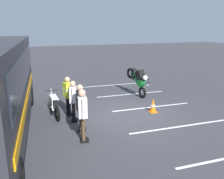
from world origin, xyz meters
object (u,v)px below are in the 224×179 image
stunt_motorcycle (138,79)px  traffic_cone (153,106)px  spectator_centre (73,98)px  parked_motorcycle_silver (54,104)px  spectator_left (80,104)px  spectator_far_left (83,111)px  spectator_right (68,93)px

stunt_motorcycle → traffic_cone: stunt_motorcycle is taller
spectator_centre → parked_motorcycle_silver: 1.29m
spectator_centre → stunt_motorcycle: 4.69m
spectator_left → spectator_far_left: bearing=171.6°
parked_motorcycle_silver → traffic_cone: (-1.15, -4.16, -0.18)m
spectator_right → traffic_cone: bearing=-103.6°
spectator_left → spectator_centre: (0.99, 0.05, -0.05)m
spectator_left → parked_motorcycle_silver: size_ratio=0.85×
spectator_left → parked_motorcycle_silver: 2.18m
traffic_cone → spectator_centre: bearing=87.7°
spectator_right → parked_motorcycle_silver: size_ratio=0.83×
spectator_centre → spectator_right: size_ratio=0.98×
spectator_far_left → spectator_right: 2.58m
spectator_right → stunt_motorcycle: (1.65, -4.12, -0.05)m
spectator_left → stunt_motorcycle: 5.22m
stunt_motorcycle → parked_motorcycle_silver: bearing=106.4°
spectator_far_left → stunt_motorcycle: bearing=-44.2°
stunt_motorcycle → spectator_right: bearing=111.9°
spectator_left → stunt_motorcycle: (3.37, -3.99, -0.08)m
spectator_left → spectator_right: bearing=4.4°
traffic_cone → spectator_left: bearing=103.7°
spectator_left → traffic_cone: spectator_left is taller
spectator_far_left → traffic_cone: spectator_far_left is taller
spectator_left → spectator_centre: spectator_left is taller
parked_motorcycle_silver → traffic_cone: parked_motorcycle_silver is taller
spectator_right → stunt_motorcycle: size_ratio=0.83×
spectator_left → spectator_right: (1.72, 0.13, -0.03)m
parked_motorcycle_silver → spectator_centre: bearing=-147.9°
spectator_far_left → spectator_centre: 1.85m
spectator_left → parked_motorcycle_silver: (2.00, 0.68, -0.56)m
parked_motorcycle_silver → traffic_cone: 4.32m
spectator_left → traffic_cone: size_ratio=2.78×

